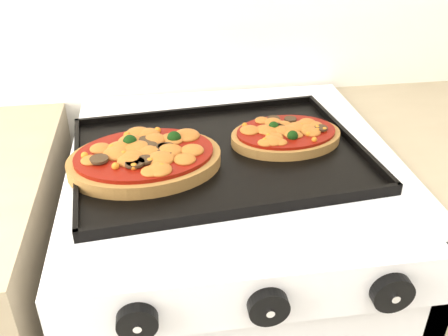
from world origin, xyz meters
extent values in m
cube|color=silver|center=(0.04, 1.70, 0.46)|extent=(0.60, 0.60, 0.91)
cube|color=silver|center=(0.04, 1.39, 0.85)|extent=(0.60, 0.02, 0.09)
cylinder|color=black|center=(-0.14, 1.37, 0.85)|extent=(0.05, 0.02, 0.05)
cylinder|color=black|center=(0.03, 1.37, 0.85)|extent=(0.06, 0.02, 0.06)
cylinder|color=black|center=(0.21, 1.37, 0.85)|extent=(0.06, 0.02, 0.06)
cube|color=black|center=(0.01, 1.68, 0.92)|extent=(0.54, 0.42, 0.02)
camera|label=1|loc=(-0.10, 0.91, 1.36)|focal=40.00mm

